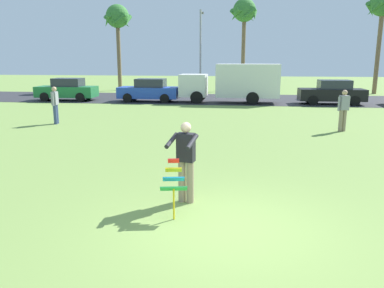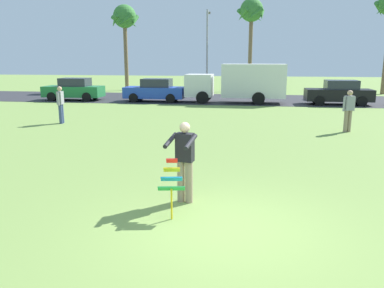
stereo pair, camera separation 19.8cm
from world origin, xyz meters
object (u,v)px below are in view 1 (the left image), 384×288
(parked_car_black, at_px, (332,93))
(person_walker_far, at_px, (343,109))
(parked_car_green, at_px, (67,90))
(palm_tree_centre_far, at_px, (383,8))
(kite_held, at_px, (174,181))
(palm_tree_left_near, at_px, (117,20))
(person_walker_near, at_px, (55,104))
(parked_car_blue, at_px, (149,91))
(streetlight_pole, at_px, (201,46))
(parked_truck_white_box, at_px, (235,82))
(person_kite_flyer, at_px, (186,159))
(palm_tree_right_near, at_px, (244,14))

(parked_car_black, height_order, person_walker_far, person_walker_far)
(parked_car_black, bearing_deg, person_walker_far, -99.77)
(parked_car_green, xyz_separation_m, parked_car_black, (18.44, -0.00, 0.00))
(palm_tree_centre_far, bearing_deg, kite_held, -114.05)
(palm_tree_left_near, relative_size, palm_tree_centre_far, 0.92)
(parked_car_black, bearing_deg, person_walker_near, -146.14)
(parked_car_blue, bearing_deg, parked_car_green, 179.99)
(parked_car_green, distance_m, streetlight_pole, 12.03)
(kite_held, height_order, person_walker_far, person_walker_far)
(parked_truck_white_box, bearing_deg, parked_car_green, 180.00)
(parked_car_black, bearing_deg, parked_car_blue, -180.00)
(person_kite_flyer, height_order, streetlight_pole, streetlight_pole)
(parked_car_black, distance_m, palm_tree_right_near, 13.84)
(palm_tree_left_near, distance_m, streetlight_pole, 8.39)
(parked_car_black, bearing_deg, palm_tree_centre_far, 57.59)
(kite_held, relative_size, person_walker_far, 0.63)
(parked_car_blue, bearing_deg, kite_held, -75.23)
(palm_tree_left_near, height_order, palm_tree_centre_far, palm_tree_centre_far)
(parked_car_green, height_order, palm_tree_centre_far, palm_tree_centre_far)
(streetlight_pole, bearing_deg, parked_car_green, -140.10)
(parked_truck_white_box, xyz_separation_m, parked_car_black, (6.38, -0.00, -0.64))
(parked_truck_white_box, height_order, palm_tree_left_near, palm_tree_left_near)
(parked_car_green, height_order, parked_truck_white_box, parked_truck_white_box)
(kite_held, height_order, palm_tree_right_near, palm_tree_right_near)
(kite_held, distance_m, person_walker_near, 12.35)
(parked_truck_white_box, height_order, person_walker_far, parked_truck_white_box)
(person_walker_near, bearing_deg, streetlight_pole, 73.90)
(parked_truck_white_box, relative_size, palm_tree_left_near, 0.87)
(person_walker_near, relative_size, person_walker_far, 1.00)
(palm_tree_left_near, relative_size, palm_tree_right_near, 0.93)
(kite_held, relative_size, person_walker_near, 0.63)
(kite_held, xyz_separation_m, person_walker_far, (5.47, 9.70, 0.21))
(parked_car_blue, xyz_separation_m, person_walker_far, (10.66, -9.99, 0.16))
(parked_car_green, distance_m, parked_car_black, 18.44)
(palm_tree_right_near, bearing_deg, person_walker_far, -78.70)
(kite_held, xyz_separation_m, palm_tree_left_near, (-10.21, 28.82, 5.70))
(parked_car_green, relative_size, palm_tree_left_near, 0.55)
(person_kite_flyer, height_order, parked_truck_white_box, parked_truck_white_box)
(parked_truck_white_box, xyz_separation_m, palm_tree_centre_far, (11.74, 8.44, 5.62))
(parked_truck_white_box, bearing_deg, person_walker_near, -129.85)
(palm_tree_centre_far, height_order, person_walker_near, palm_tree_centre_far)
(parked_car_green, distance_m, palm_tree_left_near, 10.79)
(palm_tree_left_near, bearing_deg, kite_held, -70.50)
(kite_held, distance_m, palm_tree_centre_far, 31.44)
(palm_tree_centre_far, bearing_deg, person_walker_far, -111.01)
(palm_tree_centre_far, xyz_separation_m, streetlight_pole, (-14.91, -1.01, -3.04))
(person_walker_far, bearing_deg, palm_tree_right_near, 101.30)
(kite_held, height_order, parked_car_black, parked_car_black)
(parked_car_blue, relative_size, parked_car_black, 1.00)
(parked_car_green, bearing_deg, parked_car_blue, -0.01)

